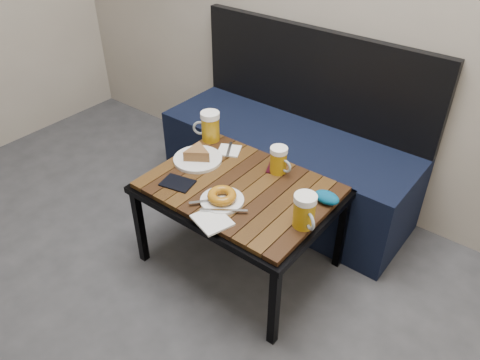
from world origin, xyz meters
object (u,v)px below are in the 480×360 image
Objects in this scene: plate_pie at (198,156)px; passport_navy at (178,183)px; plate_bagel at (222,198)px; beer_mug_centre at (279,160)px; knit_pouch at (327,197)px; passport_burgundy at (277,167)px; bench at (289,160)px; beer_mug_left at (210,126)px; beer_mug_right at (305,211)px; cafe_table at (240,193)px.

plate_pie is 1.65× the size of passport_navy.
plate_bagel is (0.29, -0.17, -0.00)m from plate_pie.
knit_pouch is (0.29, -0.06, -0.04)m from beer_mug_centre.
passport_burgundy is at bearing 28.86° from plate_pie.
bench is 12.48× the size of knit_pouch.
bench is 9.99× the size of passport_navy.
plate_bagel is (0.38, -0.36, -0.06)m from beer_mug_left.
beer_mug_centre is at bearing -65.02° from bench.
plate_pie is 0.65m from knit_pouch.
passport_burgundy is at bearing 149.11° from beer_mug_left.
knit_pouch is (0.64, 0.10, -0.00)m from plate_pie.
beer_mug_centre is at bearing 172.28° from beer_mug_right.
knit_pouch is (0.46, -0.44, 0.22)m from bench.
bench is 0.77m from passport_navy.
beer_mug_left is 1.05× the size of beer_mug_right.
knit_pouch is (0.36, 0.13, 0.07)m from cafe_table.
plate_pie reaches higher than knit_pouch.
cafe_table is at bearing -6.66° from plate_pie.
beer_mug_right is 0.36m from plate_bagel.
plate_pie is at bearing 149.61° from plate_bagel.
beer_mug_left is 0.21m from plate_pie.
passport_navy is (-0.24, -0.02, -0.02)m from plate_bagel.
cafe_table is 5.99× the size of passport_navy.
beer_mug_centre reaches higher than passport_burgundy.
plate_pie reaches higher than passport_burgundy.
passport_navy is 1.21× the size of passport_burgundy.
beer_mug_left is at bearing -126.67° from bench.
beer_mug_left is 1.09× the size of passport_navy.
beer_mug_centre reaches higher than plate_bagel.
bench is at bearing 123.91° from beer_mug_centre.
passport_navy is at bearing 79.27° from beer_mug_left.
bench is 0.60m from cafe_table.
passport_navy is (-0.23, -0.16, 0.05)m from cafe_table.
passport_burgundy is at bearing 164.33° from knit_pouch.
bench reaches higher than knit_pouch.
bench reaches higher than beer_mug_centre.
plate_bagel is at bearing -142.30° from knit_pouch.
bench is 0.49m from beer_mug_centre.
beer_mug_left reaches higher than knit_pouch.
beer_mug_right is (0.73, -0.28, -0.00)m from beer_mug_left.
bench is at bearing 136.41° from knit_pouch.
knit_pouch is at bearing 142.38° from beer_mug_left.
beer_mug_centre is 0.47m from passport_navy.
cafe_table is 3.62× the size of plate_pie.
beer_mug_centre is 0.39m from plate_pie.
beer_mug_centre is (0.44, -0.03, -0.01)m from beer_mug_left.
beer_mug_left is at bearing -167.81° from beer_mug_right.
beer_mug_right reaches higher than beer_mug_centre.
bench is 10.91× the size of beer_mug_centre.
beer_mug_right is at bearing 13.21° from plate_bagel.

